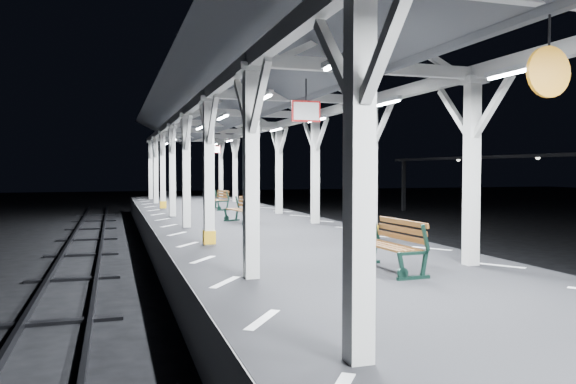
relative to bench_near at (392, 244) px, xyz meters
name	(u,v)px	position (x,y,z in m)	size (l,w,h in m)	color
ground	(324,303)	(-0.40, 2.10, -1.46)	(120.00, 120.00, 0.00)	black
platform	(325,279)	(-0.40, 2.10, -0.96)	(6.00, 50.00, 1.00)	black
hazard_stripes_left	(203,260)	(-2.85, 2.10, -0.46)	(1.00, 48.00, 0.01)	silver
hazard_stripes_right	(431,249)	(2.05, 2.10, -0.46)	(1.00, 48.00, 0.01)	silver
track_left	(58,319)	(-5.40, 2.10, -1.38)	(2.20, 60.00, 0.16)	#2D2D33
track_right	(529,284)	(4.60, 2.10, -1.38)	(2.20, 60.00, 0.16)	#2D2D33
canopy	(325,75)	(-0.40, 2.08, 3.11)	(5.40, 49.00, 4.65)	silver
bench_near	(392,244)	(0.00, 0.00, 0.00)	(0.69, 1.62, 0.86)	black
bench_mid	(243,209)	(-0.51, 8.95, -0.02)	(0.85, 1.60, 0.83)	black
bench_far	(219,199)	(-0.17, 15.01, -0.03)	(0.78, 1.56, 0.81)	black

